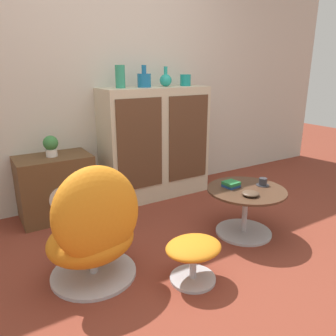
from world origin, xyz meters
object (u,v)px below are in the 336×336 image
at_px(coffee_table, 245,206).
at_px(vase_inner_right, 166,80).
at_px(vase_rightmost, 185,80).
at_px(bowl, 250,193).
at_px(ottoman, 193,252).
at_px(potted_plant, 51,145).
at_px(vase_leftmost, 120,77).
at_px(egg_chair, 94,229).
at_px(vase_inner_left, 144,80).
at_px(book_stack, 231,184).
at_px(teacup, 263,182).
at_px(sideboard, 155,143).
at_px(tv_console, 56,187).

bearing_deg(coffee_table, vase_inner_right, 92.70).
relative_size(vase_rightmost, bowl, 0.88).
xyz_separation_m(ottoman, potted_plant, (-0.51, 1.47, 0.49)).
relative_size(ottoman, vase_leftmost, 1.79).
height_order(egg_chair, ottoman, egg_chair).
height_order(coffee_table, vase_rightmost, vase_rightmost).
bearing_deg(coffee_table, vase_rightmost, 80.76).
bearing_deg(vase_inner_left, ottoman, -106.69).
height_order(vase_leftmost, vase_rightmost, vase_leftmost).
bearing_deg(vase_rightmost, potted_plant, -179.90).
distance_m(vase_leftmost, book_stack, 1.45).
relative_size(ottoman, vase_inner_right, 1.91).
relative_size(coffee_table, teacup, 6.00).
height_order(egg_chair, vase_rightmost, vase_rightmost).
distance_m(vase_inner_right, teacup, 1.45).
height_order(ottoman, vase_inner_left, vase_inner_left).
relative_size(sideboard, vase_leftmost, 5.46).
relative_size(ottoman, potted_plant, 2.01).
bearing_deg(vase_leftmost, vase_rightmost, 0.00).
relative_size(sideboard, vase_inner_right, 5.83).
xyz_separation_m(teacup, bowl, (-0.26, -0.11, -0.01)).
bearing_deg(book_stack, teacup, -23.67).
bearing_deg(vase_inner_right, ottoman, -115.15).
bearing_deg(tv_console, vase_rightmost, 0.13).
bearing_deg(sideboard, vase_inner_right, 1.64).
distance_m(tv_console, potted_plant, 0.40).
xyz_separation_m(tv_console, coffee_table, (1.26, -1.18, -0.05)).
distance_m(ottoman, vase_rightmost, 2.02).
height_order(tv_console, coffee_table, tv_console).
bearing_deg(sideboard, teacup, -72.77).
relative_size(ottoman, vase_inner_left, 1.79).
bearing_deg(potted_plant, bowl, -47.70).
distance_m(tv_console, vase_leftmost, 1.20).
bearing_deg(coffee_table, bowl, -123.58).
height_order(teacup, bowl, teacup).
distance_m(book_stack, bowl, 0.22).
height_order(vase_inner_right, teacup, vase_inner_right).
xyz_separation_m(vase_inner_right, potted_plant, (-1.21, -0.00, -0.54)).
height_order(vase_rightmost, book_stack, vase_rightmost).
xyz_separation_m(vase_leftmost, teacup, (0.74, -1.19, -0.84)).
bearing_deg(vase_inner_left, vase_rightmost, 0.00).
relative_size(ottoman, book_stack, 2.87).
bearing_deg(book_stack, bowl, -90.54).
distance_m(egg_chair, book_stack, 1.20).
relative_size(sideboard, vase_inner_left, 5.46).
bearing_deg(teacup, vase_inner_right, 101.06).
height_order(sideboard, coffee_table, sideboard).
bearing_deg(sideboard, vase_inner_left, 178.08).
xyz_separation_m(vase_inner_right, vase_rightmost, (0.25, 0.00, -0.01)).
bearing_deg(tv_console, vase_inner_left, 0.19).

